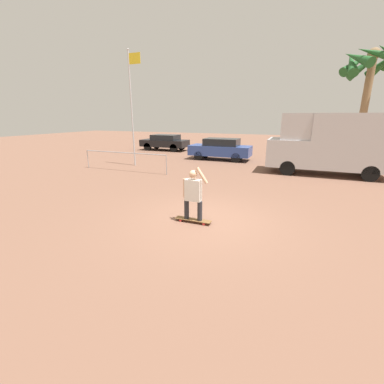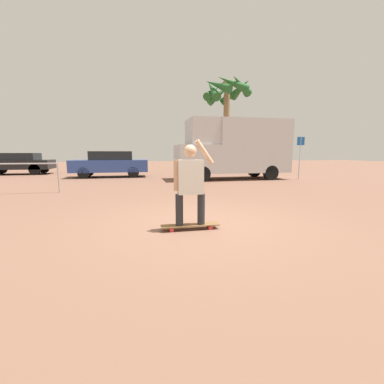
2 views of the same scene
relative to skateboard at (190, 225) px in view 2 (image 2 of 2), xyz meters
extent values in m
plane|color=brown|center=(0.27, 0.31, -0.08)|extent=(80.00, 80.00, 0.00)
cube|color=brown|center=(0.00, 0.00, 0.01)|extent=(1.09, 0.23, 0.02)
cylinder|color=red|center=(-0.37, -0.09, -0.04)|extent=(0.08, 0.03, 0.08)
cylinder|color=red|center=(-0.37, 0.09, -0.04)|extent=(0.08, 0.03, 0.08)
cylinder|color=red|center=(0.37, -0.09, -0.04)|extent=(0.08, 0.03, 0.08)
cylinder|color=red|center=(0.37, 0.09, -0.04)|extent=(0.08, 0.03, 0.08)
cylinder|color=#28282D|center=(-0.21, 0.00, 0.31)|extent=(0.14, 0.14, 0.58)
cylinder|color=#28282D|center=(0.21, 0.00, 0.31)|extent=(0.14, 0.14, 0.58)
cube|color=silver|center=(0.00, 0.00, 0.91)|extent=(0.46, 0.22, 0.62)
sphere|color=tan|center=(0.00, 0.00, 1.38)|extent=(0.23, 0.23, 0.23)
cylinder|color=tan|center=(-0.26, 0.00, 0.94)|extent=(0.09, 0.09, 0.55)
cylinder|color=tan|center=(0.26, 0.00, 1.36)|extent=(0.36, 0.09, 0.46)
cylinder|color=black|center=(2.26, 7.79, 0.31)|extent=(0.77, 0.28, 0.77)
cylinder|color=black|center=(2.26, 9.74, 0.31)|extent=(0.77, 0.28, 0.77)
cylinder|color=black|center=(5.98, 7.79, 0.31)|extent=(0.77, 0.28, 0.77)
cylinder|color=black|center=(5.98, 9.74, 0.31)|extent=(0.77, 0.28, 0.77)
cube|color=#BCBCC1|center=(2.17, 8.77, 1.03)|extent=(2.10, 2.23, 1.44)
cube|color=black|center=(1.75, 8.77, 1.32)|extent=(0.04, 1.90, 0.72)
cube|color=#BCBCC1|center=(5.17, 8.77, 1.70)|extent=(3.90, 2.23, 2.78)
cube|color=#BCBCC1|center=(2.49, 8.77, 2.42)|extent=(1.47, 2.06, 1.34)
cylinder|color=black|center=(-3.82, 10.61, 0.24)|extent=(0.64, 0.22, 0.64)
cylinder|color=black|center=(-3.82, 12.13, 0.24)|extent=(0.64, 0.22, 0.64)
cylinder|color=black|center=(-1.13, 10.61, 0.24)|extent=(0.64, 0.22, 0.64)
cylinder|color=black|center=(-1.13, 12.13, 0.24)|extent=(0.64, 0.22, 0.64)
cube|color=#2D4793|center=(-2.47, 11.37, 0.59)|extent=(4.34, 1.74, 0.69)
cube|color=black|center=(-2.36, 11.37, 1.19)|extent=(2.38, 1.53, 0.50)
cylinder|color=black|center=(-10.05, 15.54, 0.28)|extent=(0.71, 0.22, 0.71)
cylinder|color=black|center=(-7.39, 13.90, 0.28)|extent=(0.71, 0.22, 0.71)
cylinder|color=black|center=(-7.39, 15.54, 0.28)|extent=(0.71, 0.22, 0.71)
cube|color=black|center=(-8.72, 14.72, 0.58)|extent=(4.29, 1.86, 0.60)
cube|color=black|center=(-8.62, 14.72, 1.11)|extent=(2.36, 1.64, 0.46)
cylinder|color=#8E704C|center=(7.22, 18.30, 3.67)|extent=(0.55, 0.55, 7.49)
sphere|color=#8E704C|center=(7.22, 18.30, 7.41)|extent=(0.88, 0.88, 0.88)
cone|color=#235B28|center=(8.60, 18.50, 7.16)|extent=(1.19, 2.97, 1.59)
cone|color=#235B28|center=(8.22, 19.27, 6.95)|extent=(2.47, 2.50, 2.20)
cone|color=#235B28|center=(6.98, 19.67, 6.90)|extent=(2.76, 1.23, 2.33)
cone|color=#235B28|center=(6.24, 19.28, 6.98)|extent=(2.52, 2.52, 2.10)
cone|color=#235B28|center=(5.83, 18.20, 6.89)|extent=(0.96, 2.69, 2.36)
cone|color=#235B28|center=(6.07, 17.51, 7.09)|extent=(2.26, 2.80, 1.79)
cone|color=#235B28|center=(7.23, 16.91, 7.16)|extent=(2.89, 0.79, 1.58)
cone|color=#235B28|center=(8.09, 17.21, 7.14)|extent=(2.74, 2.41, 1.64)
cylinder|color=#B7B7BC|center=(7.76, 7.95, 1.06)|extent=(0.06, 0.06, 2.27)
cube|color=#19519E|center=(7.76, 7.94, 1.98)|extent=(0.44, 0.02, 0.44)
cylinder|color=#99999E|center=(-3.70, 5.44, 0.45)|extent=(0.04, 0.04, 1.05)
camera|label=1|loc=(2.60, -6.51, 2.92)|focal=24.00mm
camera|label=2|loc=(-0.96, -4.55, 1.34)|focal=24.00mm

